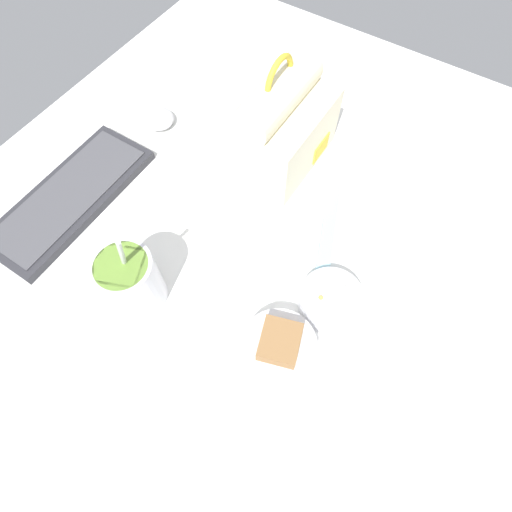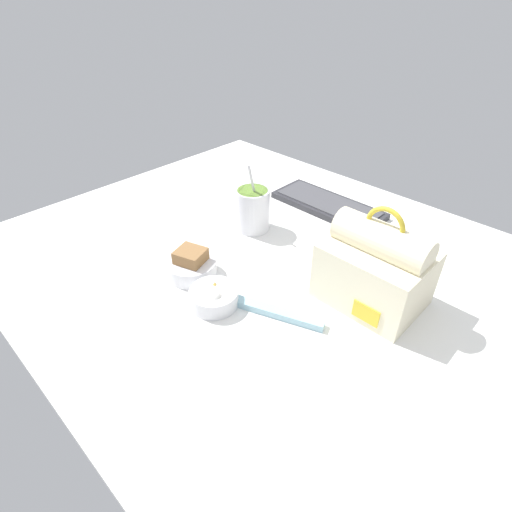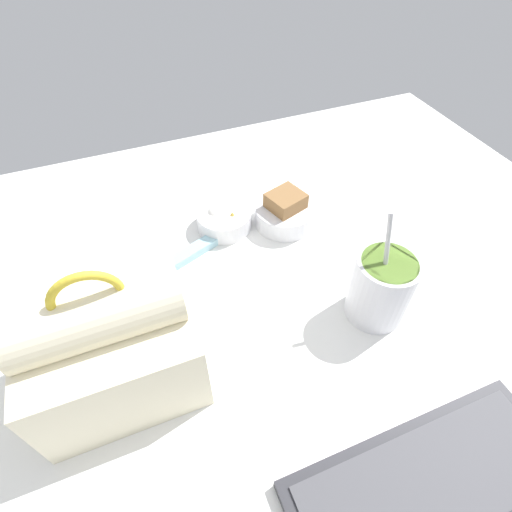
% 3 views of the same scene
% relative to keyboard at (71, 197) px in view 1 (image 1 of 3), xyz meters
% --- Properties ---
extents(desk_surface, '(1.40, 1.10, 0.02)m').
position_rel_keyboard_xyz_m(desk_surface, '(0.08, -0.32, -0.02)').
color(desk_surface, white).
rests_on(desk_surface, ground).
extents(keyboard, '(0.34, 0.14, 0.02)m').
position_rel_keyboard_xyz_m(keyboard, '(0.00, 0.00, 0.00)').
color(keyboard, '#2D2D33').
rests_on(keyboard, desk_surface).
extents(lunch_bag, '(0.21, 0.17, 0.23)m').
position_rel_keyboard_xyz_m(lunch_bag, '(0.31, -0.27, 0.07)').
color(lunch_bag, '#EFE5C1').
rests_on(lunch_bag, desk_surface).
extents(soup_cup, '(0.09, 0.09, 0.20)m').
position_rel_keyboard_xyz_m(soup_cup, '(-0.08, -0.24, 0.05)').
color(soup_cup, silver).
rests_on(soup_cup, desk_surface).
extents(bento_bowl_sandwich, '(0.12, 0.12, 0.07)m').
position_rel_keyboard_xyz_m(bento_bowl_sandwich, '(-0.04, -0.49, 0.02)').
color(bento_bowl_sandwich, silver).
rests_on(bento_bowl_sandwich, desk_surface).
extents(bento_bowl_snacks, '(0.11, 0.11, 0.05)m').
position_rel_keyboard_xyz_m(bento_bowl_snacks, '(0.08, -0.52, 0.01)').
color(bento_bowl_snacks, silver).
rests_on(bento_bowl_snacks, desk_surface).
extents(computer_mouse, '(0.07, 0.07, 0.03)m').
position_rel_keyboard_xyz_m(computer_mouse, '(0.25, -0.01, 0.00)').
color(computer_mouse, silver).
rests_on(computer_mouse, desk_surface).
extents(chopstick_case, '(0.20, 0.10, 0.02)m').
position_rel_keyboard_xyz_m(chopstick_case, '(0.20, -0.45, -0.00)').
color(chopstick_case, '#99C6D6').
rests_on(chopstick_case, desk_surface).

